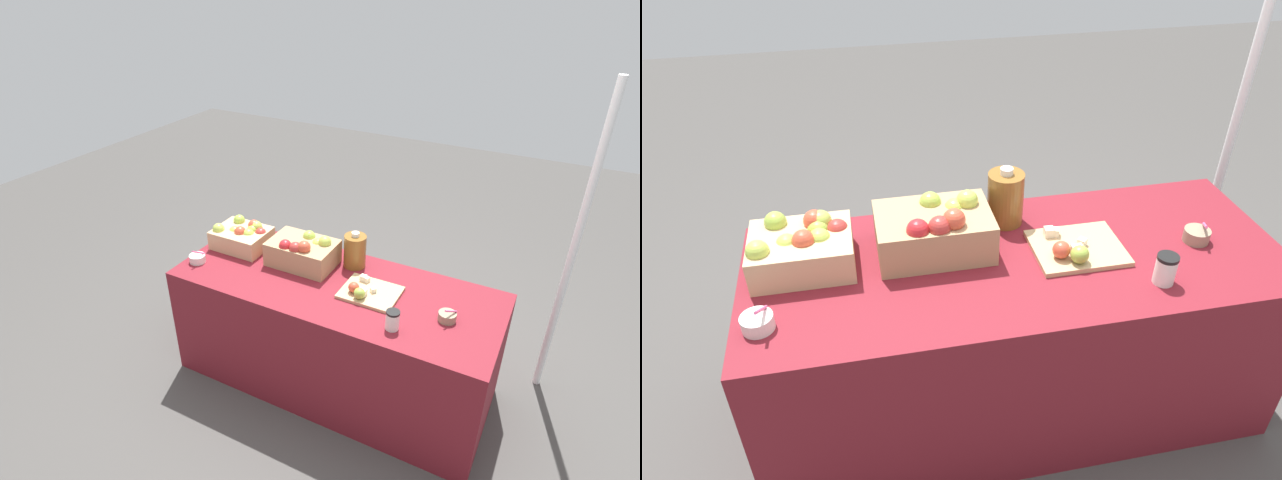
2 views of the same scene
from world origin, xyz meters
TOP-DOWN VIEW (x-y plane):
  - ground_plane at (0.00, 0.00)m, footprint 10.00×10.00m
  - table at (0.00, 0.00)m, footprint 1.90×0.76m
  - apple_crate_left at (-0.72, 0.11)m, footprint 0.34×0.27m
  - apple_crate_middle at (-0.27, 0.10)m, footprint 0.40×0.27m
  - cutting_board_front at (0.20, -0.02)m, footprint 0.32×0.26m
  - sample_bowl_near at (0.66, -0.03)m, footprint 0.09×0.10m
  - sample_bowl_mid at (-0.86, -0.19)m, footprint 0.10×0.10m
  - cider_jug at (0.01, 0.23)m, footprint 0.14×0.14m
  - coffee_cup at (0.43, -0.23)m, footprint 0.07×0.07m
  - tent_pole at (1.17, 0.58)m, footprint 0.04×0.04m

SIDE VIEW (x-z plane):
  - ground_plane at x=0.00m, z-range 0.00..0.00m
  - table at x=0.00m, z-range 0.00..0.74m
  - cutting_board_front at x=0.20m, z-range 0.72..0.80m
  - sample_bowl_near at x=0.66m, z-range 0.72..0.81m
  - sample_bowl_mid at x=-0.86m, z-range 0.71..0.82m
  - coffee_cup at x=0.43m, z-range 0.74..0.85m
  - apple_crate_left at x=-0.72m, z-range 0.73..0.90m
  - apple_crate_middle at x=-0.27m, z-range 0.72..0.93m
  - cider_jug at x=0.01m, z-range 0.73..0.96m
  - tent_pole at x=1.17m, z-range 0.00..1.92m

